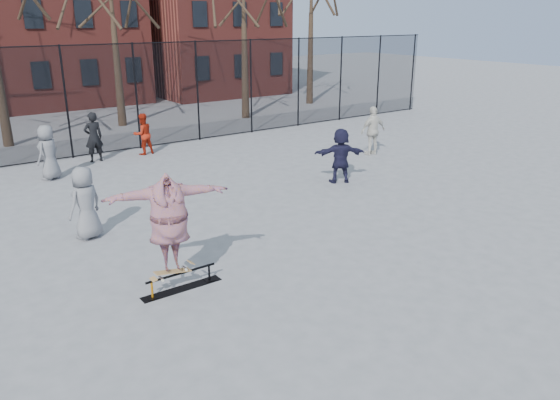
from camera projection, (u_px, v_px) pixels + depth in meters
ground at (341, 280)px, 10.74m from camera, size 100.00×100.00×0.00m
skate_rail at (182, 282)px, 10.34m from camera, size 1.61×0.25×0.35m
skateboard at (173, 272)px, 10.17m from camera, size 0.76×0.18×0.09m
skater at (169, 224)px, 9.86m from camera, size 2.34×1.21×1.84m
bystander_grey at (48, 152)px, 17.07m from camera, size 1.01×0.95×1.73m
bystander_black at (94, 137)px, 19.16m from camera, size 0.64×0.42×1.76m
bystander_red at (143, 134)px, 20.21m from camera, size 0.80×0.65×1.53m
bystander_white at (373, 131)px, 20.12m from camera, size 1.10×0.56×1.79m
bystander_navy at (340, 155)px, 16.77m from camera, size 1.64×1.18×1.71m
bystander_extra at (85, 203)px, 12.51m from camera, size 0.99×0.83×1.72m
fence at (105, 98)px, 20.03m from camera, size 34.03×0.07×4.00m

